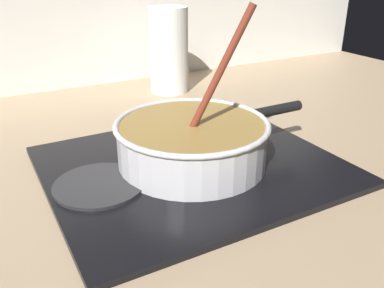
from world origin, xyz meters
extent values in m
cube|color=#9E8466|center=(0.00, 0.00, -0.02)|extent=(2.40, 1.60, 0.04)
cube|color=black|center=(0.04, 0.09, 0.01)|extent=(0.56, 0.48, 0.01)
torus|color=#592D0C|center=(0.04, 0.09, 0.02)|extent=(0.19, 0.19, 0.01)
cylinder|color=#262628|center=(-0.15, 0.09, 0.01)|extent=(0.16, 0.16, 0.01)
cylinder|color=silver|center=(0.04, 0.09, 0.05)|extent=(0.29, 0.29, 0.08)
cylinder|color=olive|center=(0.04, 0.09, 0.06)|extent=(0.28, 0.28, 0.08)
torus|color=silver|center=(0.04, 0.09, 0.10)|extent=(0.30, 0.30, 0.01)
cylinder|color=black|center=(0.25, 0.09, 0.09)|extent=(0.12, 0.02, 0.02)
cylinder|color=beige|center=(0.02, 0.21, 0.09)|extent=(0.03, 0.03, 0.01)
cylinder|color=#EDD88C|center=(0.04, 0.13, 0.09)|extent=(0.03, 0.03, 0.01)
cylinder|color=#E5CC7A|center=(0.04, 0.09, 0.09)|extent=(0.03, 0.03, 0.01)
cylinder|color=beige|center=(-0.01, 0.13, 0.09)|extent=(0.03, 0.03, 0.01)
cylinder|color=#E5CC7A|center=(0.07, 0.17, 0.09)|extent=(0.03, 0.03, 0.01)
cylinder|color=beige|center=(-0.08, 0.08, 0.09)|extent=(0.03, 0.03, 0.01)
cylinder|color=#EDD88C|center=(0.12, 0.03, 0.09)|extent=(0.03, 0.03, 0.01)
cylinder|color=#EDD88C|center=(0.13, 0.14, 0.09)|extent=(0.03, 0.03, 0.01)
cylinder|color=maroon|center=(0.08, 0.06, 0.20)|extent=(0.12, 0.07, 0.24)
cube|color=brown|center=(0.03, 0.08, 0.08)|extent=(0.05, 0.04, 0.01)
cylinder|color=white|center=(0.23, 0.60, 0.13)|extent=(0.12, 0.12, 0.26)
camera|label=1|loc=(-0.32, -0.56, 0.39)|focal=38.65mm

